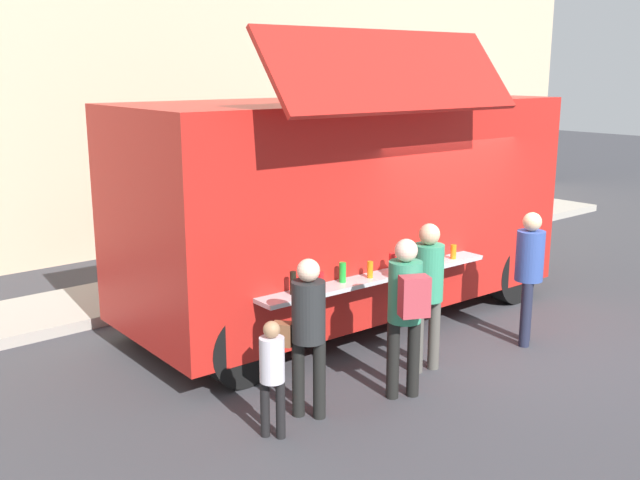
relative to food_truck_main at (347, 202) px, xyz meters
The scene contains 8 objects.
ground_plane 2.69m from the food_truck_main, 69.79° to the right, with size 60.00×60.00×0.00m, color #38383D.
food_truck_main is the anchor object (origin of this frame).
trash_bin 4.57m from the food_truck_main, 31.65° to the left, with size 0.60×0.60×0.95m, color #2E6034.
customer_front_ordering 2.16m from the food_truck_main, 106.11° to the right, with size 0.36×0.35×1.74m.
customer_mid_with_backpack 2.74m from the food_truck_main, 119.17° to the right, with size 0.47×0.56×1.73m.
customer_rear_waiting 3.16m from the food_truck_main, 139.59° to the right, with size 0.44×0.50×1.64m.
customer_extra_browsing 2.54m from the food_truck_main, 64.99° to the right, with size 0.35×0.35×1.70m.
child_near_queue 3.69m from the food_truck_main, 143.56° to the right, with size 0.24×0.24×1.16m.
Camera 1 is at (-7.40, -5.26, 3.42)m, focal length 41.21 mm.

